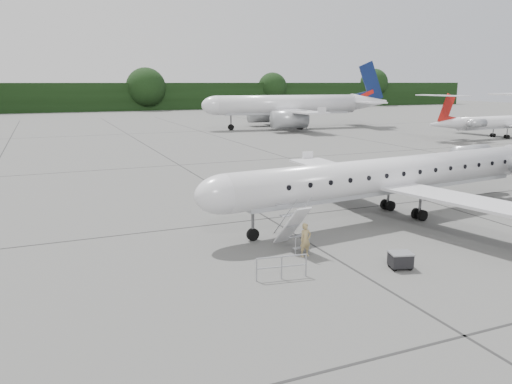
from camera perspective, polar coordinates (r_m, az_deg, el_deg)
name	(u,v)px	position (r m, az deg, el deg)	size (l,w,h in m)	color
ground	(386,238)	(27.87, 14.67, -5.09)	(320.00, 320.00, 0.00)	#60605D
treeline	(104,97)	(151.88, -16.96, 10.34)	(260.00, 4.00, 8.00)	black
main_regional_jet	(394,157)	(31.45, 15.50, 3.83)	(29.10, 20.95, 7.46)	silver
airstair	(292,227)	(24.93, 4.12, -3.97)	(0.85, 2.11, 2.34)	silver
passenger	(305,240)	(24.08, 5.68, -5.47)	(0.60, 0.39, 1.64)	#988352
safety_railing	(282,268)	(21.43, 2.94, -8.63)	(2.20, 0.08, 1.00)	#919399
baggage_cart	(400,260)	(23.46, 16.18, -7.46)	(0.95, 0.77, 0.82)	black
bg_narrowbody	(287,95)	(90.42, 3.59, 10.99)	(33.07, 23.81, 11.87)	silver
bg_regional_right	(506,116)	(84.28, 26.66, 7.81)	(25.14, 18.10, 6.59)	silver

